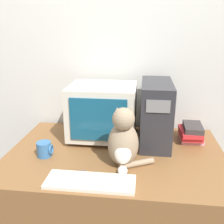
% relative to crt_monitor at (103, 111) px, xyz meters
% --- Properties ---
extents(wall_back, '(7.00, 0.05, 2.50)m').
position_rel_crt_monitor_xyz_m(wall_back, '(0.11, 0.30, 0.28)').
color(wall_back, silver).
rests_on(wall_back, ground_plane).
extents(desk, '(1.32, 0.89, 0.78)m').
position_rel_crt_monitor_xyz_m(desk, '(0.11, -0.21, -0.58)').
color(desk, brown).
rests_on(desk, ground_plane).
extents(crt_monitor, '(0.44, 0.37, 0.37)m').
position_rel_crt_monitor_xyz_m(crt_monitor, '(0.00, 0.00, 0.00)').
color(crt_monitor, beige).
rests_on(crt_monitor, desk).
extents(computer_tower, '(0.19, 0.43, 0.40)m').
position_rel_crt_monitor_xyz_m(computer_tower, '(0.35, -0.02, 0.01)').
color(computer_tower, '#28282D').
rests_on(computer_tower, desk).
extents(keyboard, '(0.44, 0.16, 0.02)m').
position_rel_crt_monitor_xyz_m(keyboard, '(0.02, -0.55, -0.18)').
color(keyboard, silver).
rests_on(keyboard, desk).
extents(cat, '(0.26, 0.23, 0.35)m').
position_rel_crt_monitor_xyz_m(cat, '(0.17, -0.36, -0.04)').
color(cat, gray).
rests_on(cat, desk).
extents(book_stack, '(0.15, 0.21, 0.12)m').
position_rel_crt_monitor_xyz_m(book_stack, '(0.59, 0.02, -0.13)').
color(book_stack, pink).
rests_on(book_stack, desk).
extents(pen, '(0.15, 0.03, 0.01)m').
position_rel_crt_monitor_xyz_m(pen, '(-0.10, -0.46, -0.19)').
color(pen, navy).
rests_on(pen, desk).
extents(mug, '(0.09, 0.09, 0.09)m').
position_rel_crt_monitor_xyz_m(mug, '(-0.30, -0.30, -0.15)').
color(mug, '#33669E').
rests_on(mug, desk).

